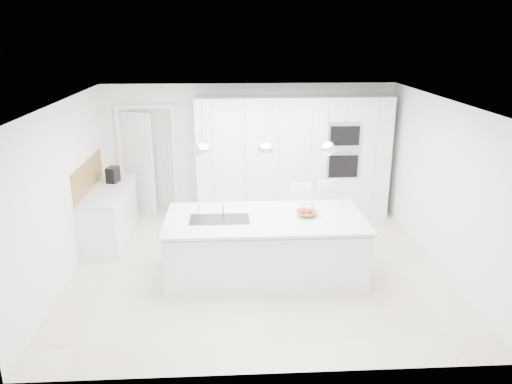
{
  "coord_description": "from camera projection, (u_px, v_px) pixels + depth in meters",
  "views": [
    {
      "loc": [
        -0.41,
        -6.88,
        3.44
      ],
      "look_at": [
        0.0,
        0.3,
        1.1
      ],
      "focal_mm": 35.0,
      "sensor_mm": 36.0,
      "label": 1
    }
  ],
  "objects": [
    {
      "name": "pendant_mid",
      "position": [
        266.0,
        149.0,
        6.75
      ],
      "size": [
        0.2,
        0.2,
        0.2
      ],
      "primitive_type": "sphere",
      "color": "white",
      "rests_on": "ceiling"
    },
    {
      "name": "pendant_right",
      "position": [
        328.0,
        149.0,
        6.8
      ],
      "size": [
        0.2,
        0.2,
        0.2
      ],
      "primitive_type": "sphere",
      "color": "white",
      "rests_on": "ceiling"
    },
    {
      "name": "pendant_left",
      "position": [
        203.0,
        150.0,
        6.71
      ],
      "size": [
        0.2,
        0.2,
        0.2
      ],
      "primitive_type": "sphere",
      "color": "white",
      "rests_on": "ceiling"
    },
    {
      "name": "fruit_bowl",
      "position": [
        307.0,
        213.0,
        7.15
      ],
      "size": [
        0.31,
        0.31,
        0.07
      ],
      "primitive_type": "imported",
      "rotation": [
        0.0,
        0.0,
        0.05
      ],
      "color": "olive",
      "rests_on": "island_worktop"
    },
    {
      "name": "floor",
      "position": [
        257.0,
        266.0,
        7.62
      ],
      "size": [
        5.5,
        5.5,
        0.0
      ],
      "primitive_type": "plane",
      "color": "beige",
      "rests_on": "ground"
    },
    {
      "name": "espresso_machine",
      "position": [
        113.0,
        175.0,
        8.7
      ],
      "size": [
        0.22,
        0.29,
        0.27
      ],
      "primitive_type": "cube",
      "rotation": [
        0.0,
        0.0,
        -0.25
      ],
      "color": "black",
      "rests_on": "left_worktop"
    },
    {
      "name": "ceiling",
      "position": [
        257.0,
        102.0,
        6.84
      ],
      "size": [
        5.5,
        5.5,
        0.0
      ],
      "primitive_type": "plane",
      "rotation": [
        3.14,
        0.0,
        0.0
      ],
      "color": "white",
      "rests_on": "wall_back"
    },
    {
      "name": "apple_a",
      "position": [
        310.0,
        212.0,
        7.12
      ],
      "size": [
        0.07,
        0.07,
        0.07
      ],
      "primitive_type": "sphere",
      "color": "#B21228",
      "rests_on": "fruit_bowl"
    },
    {
      "name": "island_sink",
      "position": [
        220.0,
        225.0,
        7.05
      ],
      "size": [
        0.84,
        0.44,
        0.18
      ],
      "primitive_type": null,
      "color": "#3F3F42",
      "rests_on": "island_worktop"
    },
    {
      "name": "radiator",
      "position": [
        165.0,
        171.0,
        9.6
      ],
      "size": [
        0.32,
        0.04,
        1.4
      ],
      "primitive_type": null,
      "color": "white",
      "rests_on": "floor"
    },
    {
      "name": "doorway_frame",
      "position": [
        148.0,
        162.0,
        9.54
      ],
      "size": [
        1.11,
        0.08,
        2.13
      ],
      "primitive_type": null,
      "color": "white",
      "rests_on": "floor"
    },
    {
      "name": "oven_stack",
      "position": [
        344.0,
        150.0,
        9.09
      ],
      "size": [
        0.62,
        0.04,
        1.05
      ],
      "primitive_type": null,
      "color": "#A5A5A8",
      "rests_on": "tall_cabinets"
    },
    {
      "name": "wall_back",
      "position": [
        250.0,
        149.0,
        9.61
      ],
      "size": [
        5.5,
        0.0,
        5.5
      ],
      "primitive_type": "plane",
      "rotation": [
        1.57,
        0.0,
        0.0
      ],
      "color": "white",
      "rests_on": "ground"
    },
    {
      "name": "island_worktop",
      "position": [
        265.0,
        218.0,
        7.11
      ],
      "size": [
        2.84,
        1.4,
        0.04
      ],
      "primitive_type": "cube",
      "color": "silver",
      "rests_on": "island_base"
    },
    {
      "name": "left_worktop",
      "position": [
        107.0,
        190.0,
        8.35
      ],
      "size": [
        0.62,
        1.82,
        0.04
      ],
      "primitive_type": "cube",
      "color": "silver",
      "rests_on": "left_base_cabinets"
    },
    {
      "name": "oak_backsplash",
      "position": [
        88.0,
        175.0,
        8.26
      ],
      "size": [
        0.02,
        1.8,
        0.5
      ],
      "primitive_type": "cube",
      "color": "olive",
      "rests_on": "wall_left"
    },
    {
      "name": "left_base_cabinets",
      "position": [
        110.0,
        216.0,
        8.49
      ],
      "size": [
        0.6,
        1.8,
        0.86
      ],
      "primitive_type": "cube",
      "color": "white",
      "rests_on": "floor"
    },
    {
      "name": "island_base",
      "position": [
        265.0,
        249.0,
        7.21
      ],
      "size": [
        2.8,
        1.2,
        0.86
      ],
      "primitive_type": "cube",
      "color": "white",
      "rests_on": "floor"
    },
    {
      "name": "hallway_door",
      "position": [
        134.0,
        164.0,
        9.49
      ],
      "size": [
        0.76,
        0.38,
        2.0
      ],
      "primitive_type": "cube",
      "rotation": [
        0.0,
        0.0,
        -0.44
      ],
      "color": "white",
      "rests_on": "floor"
    },
    {
      "name": "wall_left",
      "position": [
        64.0,
        192.0,
        7.08
      ],
      "size": [
        0.0,
        5.0,
        5.0
      ],
      "primitive_type": "plane",
      "rotation": [
        1.57,
        0.0,
        1.57
      ],
      "color": "white",
      "rests_on": "ground"
    },
    {
      "name": "apple_b",
      "position": [
        304.0,
        212.0,
        7.12
      ],
      "size": [
        0.07,
        0.07,
        0.07
      ],
      "primitive_type": "sphere",
      "color": "#B21228",
      "rests_on": "fruit_bowl"
    },
    {
      "name": "banana_bunch",
      "position": [
        307.0,
        207.0,
        7.14
      ],
      "size": [
        0.25,
        0.18,
        0.22
      ],
      "primitive_type": "torus",
      "rotation": [
        1.22,
        0.0,
        0.35
      ],
      "color": "gold",
      "rests_on": "fruit_bowl"
    },
    {
      "name": "island_tap",
      "position": [
        223.0,
        204.0,
        7.17
      ],
      "size": [
        0.02,
        0.02,
        0.3
      ],
      "primitive_type": "cylinder",
      "color": "white",
      "rests_on": "island_worktop"
    },
    {
      "name": "bar_stool_left",
      "position": [
        301.0,
        219.0,
        8.05
      ],
      "size": [
        0.39,
        0.52,
        1.08
      ],
      "primitive_type": null,
      "rotation": [
        0.0,
        0.0,
        -0.07
      ],
      "color": "white",
      "rests_on": "floor"
    },
    {
      "name": "bar_stool_right",
      "position": [
        328.0,
        218.0,
        7.99
      ],
      "size": [
        0.56,
        0.63,
        1.15
      ],
      "primitive_type": null,
      "rotation": [
        0.0,
        0.0,
        0.4
      ],
      "color": "white",
      "rests_on": "floor"
    },
    {
      "name": "tall_cabinets",
      "position": [
        293.0,
        158.0,
        9.39
      ],
      "size": [
        3.6,
        0.6,
        2.3
      ],
      "primitive_type": "cube",
      "color": "white",
      "rests_on": "floor"
    }
  ]
}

